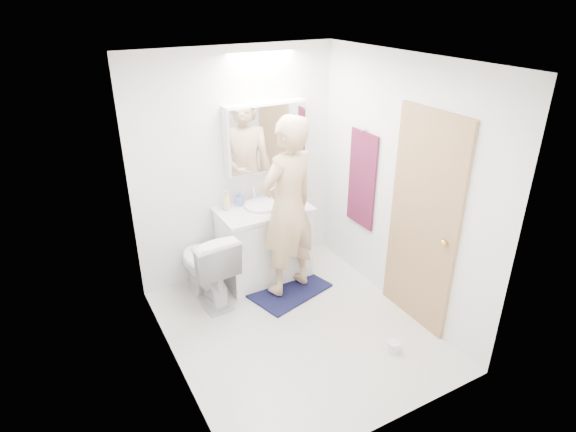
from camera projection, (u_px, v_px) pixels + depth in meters
floor at (296, 329)px, 4.46m from camera, size 2.50×2.50×0.00m
ceiling at (299, 61)px, 3.43m from camera, size 2.50×2.50×0.00m
wall_back at (237, 167)px, 4.93m from camera, size 2.50×0.00×2.50m
wall_front at (398, 287)px, 2.96m from camera, size 2.50×0.00×2.50m
wall_left at (166, 243)px, 3.46m from camera, size 0.00×2.50×2.50m
wall_right at (401, 188)px, 4.42m from camera, size 0.00×2.50×2.50m
vanity_cabinet at (264, 244)px, 5.12m from camera, size 0.90×0.55×0.78m
countertop at (263, 210)px, 4.95m from camera, size 0.95×0.58×0.04m
sink_basin at (262, 206)px, 4.95m from camera, size 0.36×0.36×0.03m
faucet at (254, 194)px, 5.08m from camera, size 0.02×0.02×0.16m
medicine_cabinet at (266, 137)px, 4.87m from camera, size 0.88×0.14×0.70m
mirror_panel at (269, 139)px, 4.81m from camera, size 0.84×0.01×0.66m
toilet at (206, 266)px, 4.73m from camera, size 0.50×0.80×0.79m
bath_rug at (288, 289)px, 5.02m from camera, size 0.92×0.74×0.02m
person at (288, 208)px, 4.62m from camera, size 0.75×0.59×1.82m
door at (423, 222)px, 4.22m from camera, size 0.04×0.80×2.00m
door_knob at (444, 243)px, 3.99m from camera, size 0.06×0.06×0.06m
towel at (362, 180)px, 4.89m from camera, size 0.02×0.42×1.00m
towel_hook at (364, 130)px, 4.66m from camera, size 0.07×0.02×0.02m
soap_bottle_a at (226, 200)px, 4.86m from camera, size 0.09×0.09×0.20m
soap_bottle_b at (240, 198)px, 4.97m from camera, size 0.10×0.10×0.16m
toothbrush_cup at (277, 194)px, 5.15m from camera, size 0.11×0.11×0.10m
toilet_paper_roll at (394, 347)px, 4.16m from camera, size 0.11×0.11×0.10m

